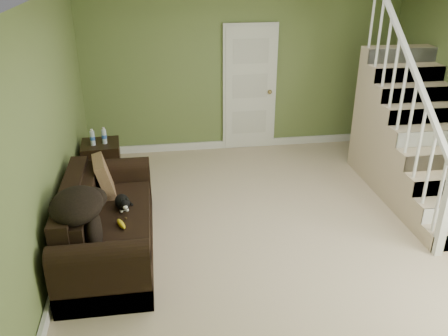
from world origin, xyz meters
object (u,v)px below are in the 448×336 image
object	(u,v)px
side_table	(102,163)
banana	(121,224)
sofa	(105,227)
cat	(122,203)

from	to	relation	value
side_table	banana	bearing A→B (deg)	-79.27
sofa	banana	world-z (taller)	sofa
cat	banana	world-z (taller)	cat
cat	side_table	bearing A→B (deg)	90.48
cat	banana	size ratio (longest dim) A/B	2.05
side_table	cat	distance (m)	1.65
side_table	cat	bearing A→B (deg)	-76.93
sofa	side_table	xyz separation A→B (m)	(-0.18, 1.73, -0.00)
cat	sofa	bearing A→B (deg)	-158.66
cat	banana	xyz separation A→B (m)	(-0.00, -0.36, -0.05)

